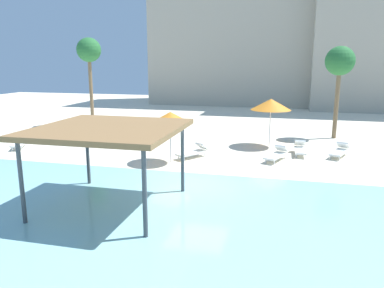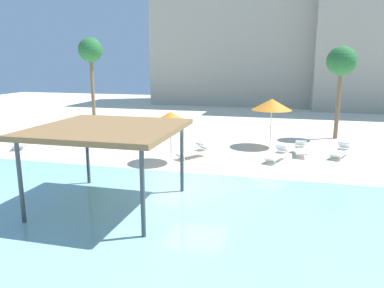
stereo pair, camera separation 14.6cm
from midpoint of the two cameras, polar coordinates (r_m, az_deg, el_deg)
name	(u,v)px [view 1 (the left image)]	position (r m, az deg, el deg)	size (l,w,h in m)	color
ground_plane	(197,185)	(16.02, 0.53, -6.19)	(80.00, 80.00, 0.00)	beige
lagoon_water	(156,240)	(11.35, -5.86, -14.30)	(44.00, 13.50, 0.04)	#8CC6CC
shade_pavilion	(109,131)	(13.33, -12.75, 1.93)	(4.82, 4.82, 2.92)	#42474C
beach_umbrella_orange_1	(170,117)	(19.09, -3.51, 4.03)	(2.07, 2.07, 2.62)	silver
beach_umbrella_orange_2	(271,104)	(23.20, 11.67, 5.88)	(2.43, 2.43, 2.90)	silver
lounge_chair_0	(277,154)	(20.28, 12.52, -1.50)	(1.24, 1.99, 0.74)	white
lounge_chair_1	(20,142)	(24.99, -24.77, 0.25)	(1.41, 1.96, 0.74)	white
lounge_chair_2	(340,151)	(22.07, 21.29, -0.94)	(1.27, 1.98, 0.74)	white
lounge_chair_3	(300,149)	(21.88, 15.87, -0.67)	(0.62, 1.90, 0.74)	white
lounge_chair_4	(194,151)	(20.37, 0.11, -1.14)	(1.58, 1.90, 0.74)	white
palm_tree_0	(340,63)	(26.82, 21.31, 11.34)	(1.90, 1.90, 6.08)	brown
palm_tree_1	(89,52)	(31.55, -15.46, 13.22)	(1.90, 1.90, 6.92)	brown
hotel_block_0	(233,33)	(47.77, 6.18, 16.37)	(18.81, 9.01, 16.88)	#B2A893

